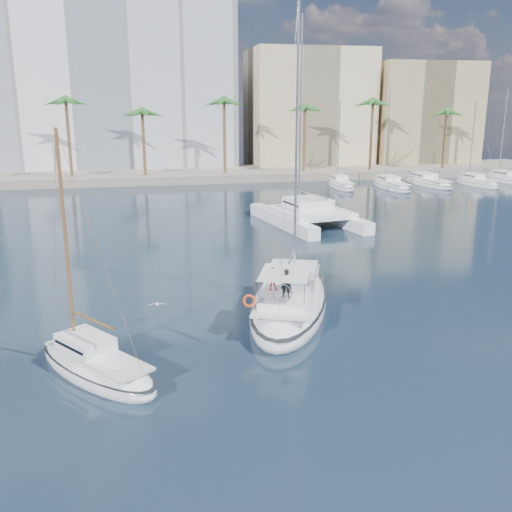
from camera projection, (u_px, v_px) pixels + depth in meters
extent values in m
plane|color=black|center=(289.00, 324.00, 30.04)|extent=(160.00, 160.00, 0.00)
cube|color=gray|center=(186.00, 175.00, 87.54)|extent=(120.00, 14.00, 1.20)
cube|color=white|center=(103.00, 86.00, 93.03)|extent=(42.00, 16.00, 28.00)
cube|color=beige|center=(308.00, 111.00, 97.96)|extent=(20.00, 14.00, 20.00)
cube|color=tan|center=(420.00, 116.00, 100.29)|extent=(18.00, 12.00, 18.00)
cylinder|color=brown|center=(187.00, 146.00, 82.55)|extent=(0.44, 0.44, 10.50)
sphere|color=#276324|center=(186.00, 109.00, 81.19)|extent=(3.60, 3.60, 3.60)
cylinder|color=brown|center=(405.00, 143.00, 89.28)|extent=(0.44, 0.44, 10.50)
sphere|color=#276324|center=(407.00, 108.00, 87.92)|extent=(3.60, 3.60, 3.60)
ellipsoid|color=white|center=(290.00, 303.00, 31.95)|extent=(8.27, 13.32, 2.64)
ellipsoid|color=black|center=(290.00, 297.00, 31.85)|extent=(8.35, 13.45, 0.18)
cube|color=silver|center=(289.00, 288.00, 31.46)|extent=(6.06, 9.93, 0.12)
cube|color=white|center=(292.00, 274.00, 32.76)|extent=(4.01, 4.85, 0.60)
cube|color=black|center=(292.00, 274.00, 32.76)|extent=(3.86, 4.40, 0.14)
cylinder|color=#B7BABF|center=(297.00, 130.00, 32.08)|extent=(0.15, 0.15, 16.66)
cylinder|color=#B7BABF|center=(290.00, 259.00, 31.40)|extent=(1.92, 4.84, 0.11)
cube|color=white|center=(285.00, 298.00, 29.06)|extent=(3.38, 3.82, 0.36)
cube|color=silver|center=(285.00, 273.00, 28.59)|extent=(3.38, 3.82, 0.04)
torus|color=silver|center=(282.00, 293.00, 27.72)|extent=(0.91, 0.39, 0.96)
torus|color=#FF3E0D|center=(249.00, 301.00, 27.57)|extent=(0.66, 0.41, 0.64)
imported|color=black|center=(286.00, 283.00, 28.37)|extent=(0.64, 0.53, 1.51)
imported|color=#AE211A|center=(272.00, 279.00, 29.57)|extent=(0.74, 0.65, 1.26)
ellipsoid|color=white|center=(97.00, 369.00, 24.34)|extent=(6.42, 7.45, 1.77)
ellipsoid|color=black|center=(96.00, 364.00, 24.27)|extent=(6.48, 7.52, 0.18)
cube|color=silver|center=(98.00, 356.00, 24.07)|extent=(4.74, 5.53, 0.12)
cube|color=white|center=(85.00, 342.00, 24.53)|extent=(2.75, 2.93, 0.60)
cube|color=black|center=(85.00, 342.00, 24.53)|extent=(2.60, 2.71, 0.14)
cylinder|color=brown|center=(66.00, 241.00, 23.95)|extent=(0.15, 0.15, 9.32)
cylinder|color=brown|center=(92.00, 320.00, 23.80)|extent=(1.91, 2.50, 0.11)
cube|color=white|center=(282.00, 220.00, 53.78)|extent=(3.49, 13.23, 1.10)
cube|color=white|center=(332.00, 216.00, 55.73)|extent=(3.49, 13.23, 1.10)
cube|color=white|center=(311.00, 212.00, 53.96)|extent=(7.19, 8.21, 0.50)
cube|color=white|center=(308.00, 203.00, 54.38)|extent=(4.27, 4.54, 1.00)
cube|color=black|center=(308.00, 203.00, 54.36)|extent=(4.20, 4.02, 0.18)
cylinder|color=#B7BABF|center=(300.00, 113.00, 53.99)|extent=(0.18, 0.18, 17.63)
ellipsoid|color=silver|center=(157.00, 304.00, 29.94)|extent=(0.19, 0.36, 0.17)
sphere|color=silver|center=(157.00, 303.00, 30.10)|extent=(0.09, 0.09, 0.09)
cube|color=gray|center=(152.00, 304.00, 29.88)|extent=(0.42, 0.15, 0.10)
cube|color=gray|center=(162.00, 303.00, 29.98)|extent=(0.42, 0.15, 0.10)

